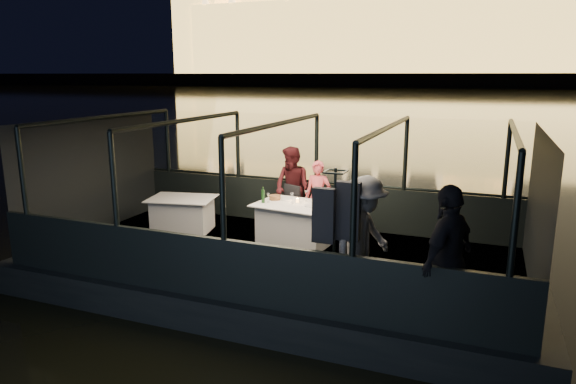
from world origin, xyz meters
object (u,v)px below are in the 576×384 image
at_px(person_man_maroon, 292,192).
at_px(chair_port_left, 289,210).
at_px(dining_table_central, 295,224).
at_px(dining_table_aft, 183,212).
at_px(chair_port_right, 318,212).
at_px(person_woman_coral, 318,196).
at_px(wine_bottle, 263,195).
at_px(coat_stand, 334,242).
at_px(passenger_dark, 447,265).
at_px(passenger_stripe, 363,241).

bearing_deg(person_man_maroon, chair_port_left, -61.17).
bearing_deg(chair_port_left, dining_table_central, -34.90).
bearing_deg(dining_table_central, dining_table_aft, -178.81).
distance_m(dining_table_aft, chair_port_right, 2.74).
bearing_deg(person_woman_coral, dining_table_aft, -161.74).
height_order(dining_table_aft, chair_port_right, chair_port_right).
bearing_deg(dining_table_aft, wine_bottle, -2.25).
xyz_separation_m(person_woman_coral, wine_bottle, (-0.77, -0.91, 0.17)).
xyz_separation_m(dining_table_central, chair_port_left, (-0.39, 0.65, 0.06)).
height_order(dining_table_central, dining_table_aft, dining_table_central).
height_order(coat_stand, passenger_dark, coat_stand).
relative_size(dining_table_aft, person_man_maroon, 0.77).
height_order(person_woman_coral, passenger_stripe, passenger_stripe).
bearing_deg(person_woman_coral, chair_port_right, -52.36).
bearing_deg(chair_port_right, chair_port_left, 176.83).
xyz_separation_m(chair_port_left, person_woman_coral, (0.56, 0.14, 0.30)).
relative_size(person_man_maroon, passenger_dark, 0.91).
height_order(dining_table_aft, person_woman_coral, person_woman_coral).
distance_m(dining_table_central, chair_port_right, 0.78).
bearing_deg(passenger_dark, coat_stand, -74.56).
relative_size(chair_port_left, coat_stand, 0.48).
bearing_deg(wine_bottle, person_man_maroon, 81.47).
bearing_deg(chair_port_right, dining_table_central, -117.75).
bearing_deg(person_man_maroon, wine_bottle, -77.52).
height_order(chair_port_left, passenger_stripe, passenger_stripe).
bearing_deg(chair_port_left, chair_port_right, 33.49).
bearing_deg(passenger_dark, passenger_stripe, -91.10).
bearing_deg(dining_table_central, passenger_stripe, -48.15).
bearing_deg(person_woman_coral, dining_table_central, -102.01).
xyz_separation_m(dining_table_aft, wine_bottle, (1.82, -0.07, 0.53)).
xyz_separation_m(coat_stand, person_woman_coral, (-1.22, 3.03, -0.15)).
height_order(person_man_maroon, wine_bottle, person_man_maroon).
xyz_separation_m(person_woman_coral, passenger_dark, (2.70, -3.22, 0.10)).
relative_size(dining_table_central, chair_port_right, 1.66).
bearing_deg(dining_table_central, wine_bottle, -168.53).
height_order(coat_stand, wine_bottle, coat_stand).
height_order(chair_port_left, wine_bottle, wine_bottle).
bearing_deg(chair_port_left, wine_bottle, -80.93).
distance_m(chair_port_left, person_woman_coral, 0.65).
bearing_deg(dining_table_central, passenger_dark, -40.20).
distance_m(person_woman_coral, passenger_stripe, 3.12).
distance_m(person_man_maroon, wine_bottle, 1.12).
xyz_separation_m(person_woman_coral, person_man_maroon, (-0.61, 0.18, 0.00)).
distance_m(coat_stand, passenger_stripe, 0.46).
xyz_separation_m(chair_port_right, person_woman_coral, (-0.03, 0.04, 0.30)).
bearing_deg(person_man_maroon, passenger_stripe, -32.28).
bearing_deg(passenger_dark, chair_port_left, -110.51).
height_order(passenger_stripe, passenger_dark, passenger_dark).
height_order(coat_stand, passenger_stripe, coat_stand).
bearing_deg(coat_stand, passenger_stripe, 45.19).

